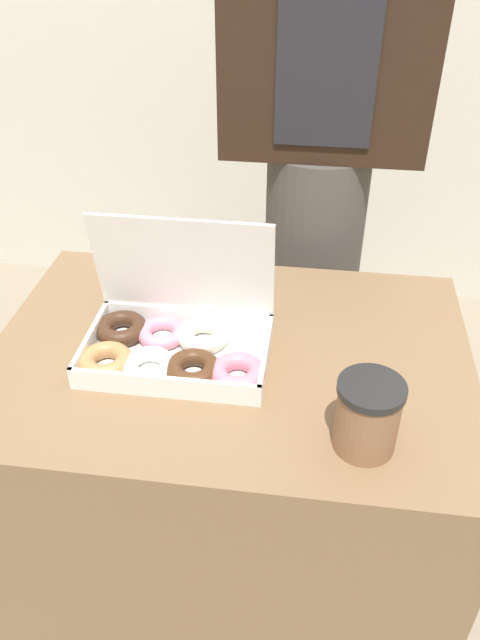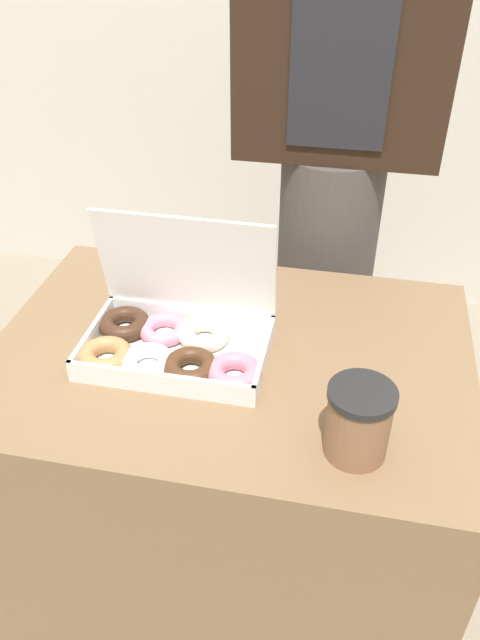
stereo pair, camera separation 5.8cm
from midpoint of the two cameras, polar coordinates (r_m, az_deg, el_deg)
ground_plane at (r=1.69m, az=0.36°, el=-22.49°), size 14.00×14.00×0.00m
table at (r=1.40m, az=0.42°, el=-14.59°), size 0.88×0.62×0.73m
donut_box at (r=1.11m, az=-4.74°, el=-1.67°), size 0.34×0.22×0.25m
coffee_cup at (r=0.94m, az=12.54°, el=-9.08°), size 0.10×0.10×0.12m
person_customer at (r=1.50m, az=9.85°, el=14.70°), size 0.45×0.25×1.72m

